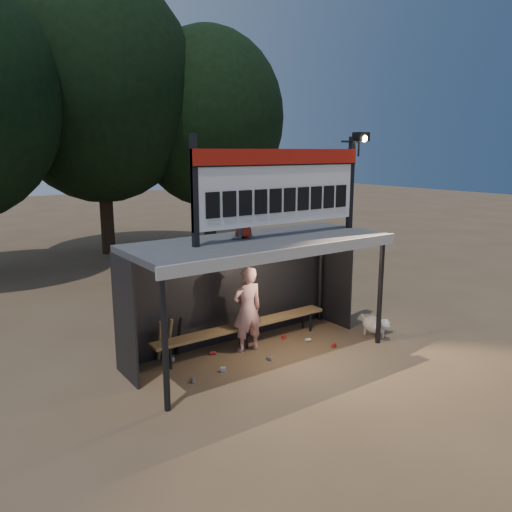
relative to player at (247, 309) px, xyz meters
The scene contains 12 objects.
ground 0.93m from the player, 79.83° to the right, with size 80.00×80.00×0.00m, color brown.
player is the anchor object (origin of this frame).
child_a 2.01m from the player, behind, with size 0.52×0.41×1.07m, color gray.
child_b 1.89m from the player, 149.61° to the right, with size 0.42×0.27×0.85m, color maroon.
dugout_shelter 0.99m from the player, 55.51° to the right, with size 5.10×2.08×2.32m.
scoreboard_assembly 2.56m from the player, 28.79° to the right, with size 4.10×0.27×1.99m.
bench 0.49m from the player, 74.92° to the left, with size 4.00×0.35×0.48m.
tree_mid 12.41m from the player, 84.58° to the left, with size 7.22×7.22×10.36m.
tree_right 12.15m from the player, 63.55° to the left, with size 6.08×6.08×8.72m.
dog 2.90m from the player, 20.33° to the right, with size 0.36×0.81×0.49m.
bats 1.61m from the player, 161.58° to the left, with size 0.49×0.33×0.84m.
litter 0.88m from the player, 106.18° to the right, with size 3.20×1.43×0.08m.
Camera 1 is at (-5.36, -7.45, 3.94)m, focal length 35.00 mm.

